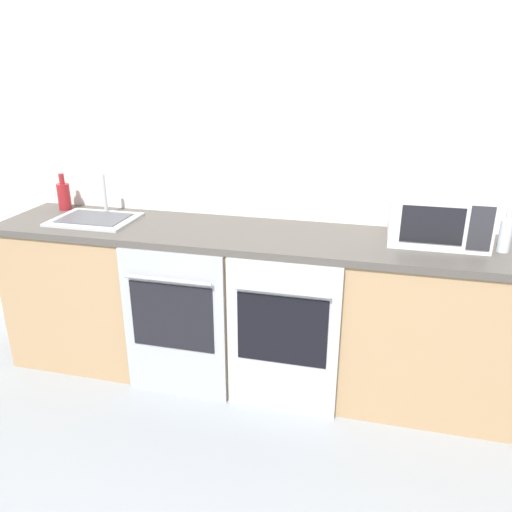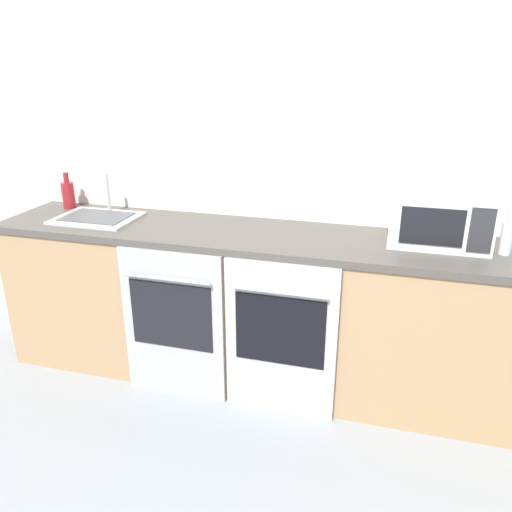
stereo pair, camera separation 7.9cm
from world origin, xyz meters
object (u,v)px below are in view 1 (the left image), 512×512
Objects in this scene: bottle_red at (64,196)px; sink at (95,218)px; oven_left at (174,326)px; oven_right at (282,339)px; microwave at (439,217)px; bottle_clear at (505,235)px.

sink reaches higher than bottle_red.
oven_right is at bearing 0.00° from oven_left.
microwave is at bearing 2.49° from sink.
bottle_red reaches higher than oven_right.
bottle_clear is (2.60, -0.16, -0.00)m from bottle_red.
bottle_clear is at bearing -3.57° from bottle_red.
oven_right is at bearing -14.01° from sink.
oven_right is 1.71m from bottle_red.
bottle_clear is at bearing 10.76° from oven_left.
bottle_clear is at bearing 16.71° from oven_right.
oven_right is at bearing -163.29° from bottle_clear.
bottle_red is 0.37m from sink.
bottle_red is (-1.54, 0.48, 0.57)m from oven_right.
oven_left is at bearing -27.52° from bottle_red.
microwave reaches higher than bottle_red.
microwave is at bearing 27.66° from oven_right.
oven_left is 1.54m from microwave.
bottle_red reaches higher than bottle_clear.
bottle_red is 1.05× the size of bottle_clear.
oven_left is 3.98× the size of bottle_clear.
microwave is 1.97m from sink.
bottle_red is at bearing 177.74° from microwave.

